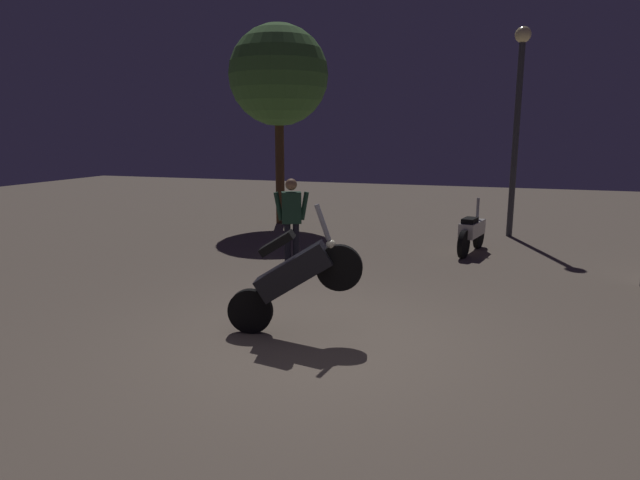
{
  "coord_description": "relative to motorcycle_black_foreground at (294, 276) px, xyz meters",
  "views": [
    {
      "loc": [
        1.92,
        -5.74,
        2.45
      ],
      "look_at": [
        -0.36,
        1.1,
        1.0
      ],
      "focal_mm": 30.02,
      "sensor_mm": 36.0,
      "label": 1
    }
  ],
  "objects": [
    {
      "name": "streetlamp_near",
      "position": [
        2.61,
        7.64,
        2.32
      ],
      "size": [
        0.36,
        0.36,
        4.8
      ],
      "color": "#38383D",
      "rests_on": "ground_plane"
    },
    {
      "name": "tree_left_bg",
      "position": [
        -3.36,
        7.67,
        3.16
      ],
      "size": [
        2.62,
        2.62,
        5.24
      ],
      "color": "#4C331E",
      "rests_on": "ground_plane"
    },
    {
      "name": "motorcycle_white_parked_left",
      "position": [
        1.83,
        5.43,
        -0.31
      ],
      "size": [
        0.5,
        1.64,
        1.11
      ],
      "rotation": [
        0.0,
        0.0,
        1.35
      ],
      "color": "black",
      "rests_on": "ground_plane"
    },
    {
      "name": "motorcycle_black_foreground",
      "position": [
        0.0,
        0.0,
        0.0
      ],
      "size": [
        1.64,
        0.5,
        1.63
      ],
      "rotation": [
        0.0,
        0.0,
        0.22
      ],
      "color": "black",
      "rests_on": "ground_plane"
    },
    {
      "name": "ground_plane",
      "position": [
        0.36,
        -0.1,
        -0.74
      ],
      "size": [
        40.0,
        40.0,
        0.0
      ],
      "primitive_type": "plane",
      "color": "#756656"
    },
    {
      "name": "person_rider_beside",
      "position": [
        -1.35,
        3.37,
        0.22
      ],
      "size": [
        0.64,
        0.36,
        1.62
      ],
      "rotation": [
        0.0,
        0.0,
        1.98
      ],
      "color": "black",
      "rests_on": "ground_plane"
    }
  ]
}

